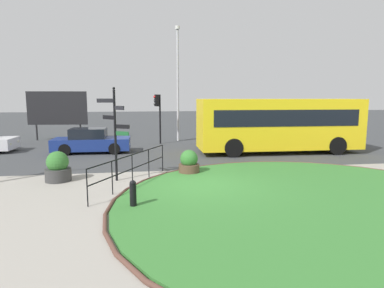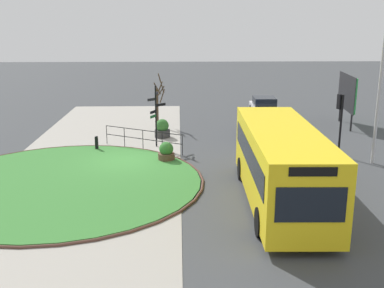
{
  "view_description": "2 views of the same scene",
  "coord_description": "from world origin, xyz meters",
  "px_view_note": "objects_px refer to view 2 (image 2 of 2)",
  "views": [
    {
      "loc": [
        -2.03,
        -11.13,
        3.19
      ],
      "look_at": [
        0.34,
        4.49,
        0.9
      ],
      "focal_mm": 30.9,
      "sensor_mm": 36.0,
      "label": 1
    },
    {
      "loc": [
        22.74,
        2.66,
        7.02
      ],
      "look_at": [
        2.01,
        3.26,
        1.49
      ],
      "focal_mm": 43.35,
      "sensor_mm": 36.0,
      "label": 2
    }
  ],
  "objects_px": {
    "car_near_lane": "(264,108)",
    "street_tree_bare": "(158,102)",
    "traffic_light_near": "(340,111)",
    "signpost_directional": "(156,112)",
    "planter_near_signpost": "(166,153)",
    "car_far_lane": "(268,128)",
    "planter_kerbside": "(162,129)",
    "bollard_foreground": "(97,143)",
    "billboard_left": "(347,93)",
    "bus_yellow": "(281,164)",
    "lamppost_tall": "(381,79)"
  },
  "relations": [
    {
      "from": "car_near_lane",
      "to": "street_tree_bare",
      "type": "xyz_separation_m",
      "value": [
        3.36,
        -7.86,
        1.05
      ]
    },
    {
      "from": "bollard_foreground",
      "to": "car_far_lane",
      "type": "distance_m",
      "value": 10.38
    },
    {
      "from": "bollard_foreground",
      "to": "traffic_light_near",
      "type": "height_order",
      "value": "traffic_light_near"
    },
    {
      "from": "planter_kerbside",
      "to": "bus_yellow",
      "type": "bearing_deg",
      "value": 24.69
    },
    {
      "from": "signpost_directional",
      "to": "planter_near_signpost",
      "type": "relative_size",
      "value": 3.44
    },
    {
      "from": "bus_yellow",
      "to": "street_tree_bare",
      "type": "relative_size",
      "value": 2.49
    },
    {
      "from": "bus_yellow",
      "to": "street_tree_bare",
      "type": "height_order",
      "value": "street_tree_bare"
    },
    {
      "from": "car_near_lane",
      "to": "street_tree_bare",
      "type": "distance_m",
      "value": 8.61
    },
    {
      "from": "planter_kerbside",
      "to": "car_near_lane",
      "type": "bearing_deg",
      "value": 130.48
    },
    {
      "from": "planter_kerbside",
      "to": "lamppost_tall",
      "type": "bearing_deg",
      "value": 62.1
    },
    {
      "from": "traffic_light_near",
      "to": "billboard_left",
      "type": "height_order",
      "value": "billboard_left"
    },
    {
      "from": "street_tree_bare",
      "to": "planter_near_signpost",
      "type": "bearing_deg",
      "value": 5.14
    },
    {
      "from": "signpost_directional",
      "to": "traffic_light_near",
      "type": "xyz_separation_m",
      "value": [
        2.06,
        9.78,
        0.43
      ]
    },
    {
      "from": "planter_near_signpost",
      "to": "signpost_directional",
      "type": "bearing_deg",
      "value": -167.28
    },
    {
      "from": "street_tree_bare",
      "to": "car_near_lane",
      "type": "bearing_deg",
      "value": 113.12
    },
    {
      "from": "car_near_lane",
      "to": "car_far_lane",
      "type": "height_order",
      "value": "car_near_lane"
    },
    {
      "from": "traffic_light_near",
      "to": "planter_kerbside",
      "type": "distance_m",
      "value": 10.58
    },
    {
      "from": "car_far_lane",
      "to": "signpost_directional",
      "type": "bearing_deg",
      "value": -73.58
    },
    {
      "from": "car_near_lane",
      "to": "planter_near_signpost",
      "type": "distance_m",
      "value": 13.49
    },
    {
      "from": "car_far_lane",
      "to": "billboard_left",
      "type": "relative_size",
      "value": 1.0
    },
    {
      "from": "signpost_directional",
      "to": "lamppost_tall",
      "type": "distance_m",
      "value": 11.88
    },
    {
      "from": "traffic_light_near",
      "to": "signpost_directional",
      "type": "bearing_deg",
      "value": 62.42
    },
    {
      "from": "traffic_light_near",
      "to": "street_tree_bare",
      "type": "bearing_deg",
      "value": 37.86
    },
    {
      "from": "lamppost_tall",
      "to": "billboard_left",
      "type": "height_order",
      "value": "lamppost_tall"
    },
    {
      "from": "signpost_directional",
      "to": "bollard_foreground",
      "type": "relative_size",
      "value": 4.17
    },
    {
      "from": "lamppost_tall",
      "to": "planter_kerbside",
      "type": "xyz_separation_m",
      "value": [
        -5.73,
        -10.83,
        -3.77
      ]
    },
    {
      "from": "signpost_directional",
      "to": "lamppost_tall",
      "type": "relative_size",
      "value": 0.44
    },
    {
      "from": "car_far_lane",
      "to": "bus_yellow",
      "type": "bearing_deg",
      "value": -7.36
    },
    {
      "from": "car_near_lane",
      "to": "street_tree_bare",
      "type": "height_order",
      "value": "street_tree_bare"
    },
    {
      "from": "signpost_directional",
      "to": "planter_kerbside",
      "type": "height_order",
      "value": "signpost_directional"
    },
    {
      "from": "car_far_lane",
      "to": "planter_near_signpost",
      "type": "distance_m",
      "value": 7.75
    },
    {
      "from": "traffic_light_near",
      "to": "lamppost_tall",
      "type": "bearing_deg",
      "value": -154.37
    },
    {
      "from": "lamppost_tall",
      "to": "billboard_left",
      "type": "xyz_separation_m",
      "value": [
        -8.61,
        1.6,
        -2.0
      ]
    },
    {
      "from": "bollard_foreground",
      "to": "signpost_directional",
      "type": "bearing_deg",
      "value": 101.92
    },
    {
      "from": "billboard_left",
      "to": "signpost_directional",
      "type": "bearing_deg",
      "value": -62.56
    },
    {
      "from": "signpost_directional",
      "to": "street_tree_bare",
      "type": "relative_size",
      "value": 0.96
    },
    {
      "from": "street_tree_bare",
      "to": "bus_yellow",
      "type": "bearing_deg",
      "value": 21.03
    },
    {
      "from": "signpost_directional",
      "to": "bus_yellow",
      "type": "relative_size",
      "value": 0.38
    },
    {
      "from": "bus_yellow",
      "to": "planter_kerbside",
      "type": "height_order",
      "value": "bus_yellow"
    },
    {
      "from": "billboard_left",
      "to": "traffic_light_near",
      "type": "bearing_deg",
      "value": -16.54
    },
    {
      "from": "car_far_lane",
      "to": "planter_kerbside",
      "type": "height_order",
      "value": "car_far_lane"
    },
    {
      "from": "traffic_light_near",
      "to": "billboard_left",
      "type": "distance_m",
      "value": 7.69
    },
    {
      "from": "street_tree_bare",
      "to": "car_far_lane",
      "type": "bearing_deg",
      "value": 64.08
    },
    {
      "from": "signpost_directional",
      "to": "planter_near_signpost",
      "type": "height_order",
      "value": "signpost_directional"
    },
    {
      "from": "billboard_left",
      "to": "planter_kerbside",
      "type": "xyz_separation_m",
      "value": [
        2.87,
        -12.42,
        -1.77
      ]
    },
    {
      "from": "street_tree_bare",
      "to": "bollard_foreground",
      "type": "bearing_deg",
      "value": -28.45
    },
    {
      "from": "car_near_lane",
      "to": "lamppost_tall",
      "type": "relative_size",
      "value": 0.56
    },
    {
      "from": "bollard_foreground",
      "to": "lamppost_tall",
      "type": "xyz_separation_m",
      "value": [
        2.86,
        14.39,
        3.86
      ]
    },
    {
      "from": "planter_near_signpost",
      "to": "billboard_left",
      "type": "bearing_deg",
      "value": 123.28
    },
    {
      "from": "signpost_directional",
      "to": "bus_yellow",
      "type": "height_order",
      "value": "signpost_directional"
    }
  ]
}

